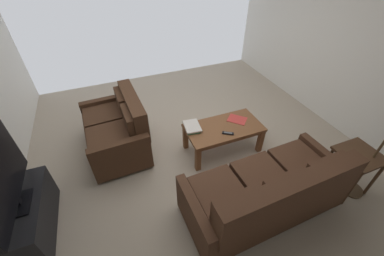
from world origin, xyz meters
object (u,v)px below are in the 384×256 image
object	(u,v)px
flat_tv	(2,182)
loose_magazine	(237,119)
coffee_table	(224,130)
tv_stand	(31,217)
loveseat_near	(118,129)
end_table	(356,161)
tv_remote	(228,133)
book_stack	(192,127)
sofa_main	(268,193)

from	to	relation	value
flat_tv	loose_magazine	world-z (taller)	flat_tv
coffee_table	flat_tv	distance (m)	2.59
tv_stand	loose_magazine	distance (m)	2.83
loveseat_near	coffee_table	distance (m)	1.55
loveseat_near	end_table	distance (m)	3.14
tv_stand	tv_remote	size ratio (longest dim) A/B	6.16
loveseat_near	tv_remote	bearing A→B (deg)	151.91
book_stack	end_table	bearing A→B (deg)	139.01
flat_tv	loose_magazine	bearing A→B (deg)	-170.34
flat_tv	loveseat_near	bearing A→B (deg)	-137.81
tv_stand	loose_magazine	bearing A→B (deg)	-170.36
book_stack	sofa_main	bearing A→B (deg)	106.86
tv_stand	tv_remote	world-z (taller)	tv_stand
tv_stand	tv_remote	distance (m)	2.51
coffee_table	tv_stand	bearing A→B (deg)	8.91
flat_tv	book_stack	size ratio (longest dim) A/B	3.39
sofa_main	coffee_table	size ratio (longest dim) A/B	1.67
tv_stand	book_stack	distance (m)	2.15
sofa_main	loose_magazine	xyz separation A→B (m)	(-0.31, -1.23, 0.07)
tv_stand	book_stack	size ratio (longest dim) A/B	3.06
end_table	tv_stand	bearing A→B (deg)	-12.79
loveseat_near	flat_tv	bearing A→B (deg)	42.19
sofa_main	flat_tv	bearing A→B (deg)	-16.98
loveseat_near	tv_remote	size ratio (longest dim) A/B	7.91
end_table	coffee_table	bearing A→B (deg)	-47.27
loveseat_near	tv_remote	world-z (taller)	loveseat_near
tv_stand	sofa_main	bearing A→B (deg)	163.01
loveseat_near	book_stack	xyz separation A→B (m)	(-0.99, 0.45, 0.09)
sofa_main	book_stack	size ratio (longest dim) A/B	5.77
book_stack	loose_magazine	world-z (taller)	book_stack
loveseat_near	end_table	xyz separation A→B (m)	(-2.56, 1.81, 0.12)
tv_remote	loose_magazine	bearing A→B (deg)	-140.28
end_table	tv_stand	size ratio (longest dim) A/B	0.63
sofa_main	tv_remote	size ratio (longest dim) A/B	11.62
loose_magazine	coffee_table	bearing A→B (deg)	-27.72
tv_stand	loose_magazine	world-z (taller)	tv_stand
sofa_main	tv_stand	size ratio (longest dim) A/B	1.89
sofa_main	book_stack	bearing A→B (deg)	-73.14
end_table	flat_tv	xyz separation A→B (m)	(3.64, -0.83, 0.35)
tv_stand	flat_tv	bearing A→B (deg)	130.73
flat_tv	tv_remote	distance (m)	2.54
end_table	loose_magazine	size ratio (longest dim) A/B	2.32
flat_tv	loose_magazine	size ratio (longest dim) A/B	4.05
loveseat_near	flat_tv	distance (m)	1.54
sofa_main	end_table	size ratio (longest dim) A/B	2.98
sofa_main	end_table	world-z (taller)	sofa_main
coffee_table	book_stack	distance (m)	0.47
coffee_table	end_table	xyz separation A→B (m)	(-1.13, 1.22, 0.13)
loose_magazine	tv_stand	bearing A→B (deg)	-34.53
book_stack	loose_magazine	xyz separation A→B (m)	(-0.70, 0.06, -0.02)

